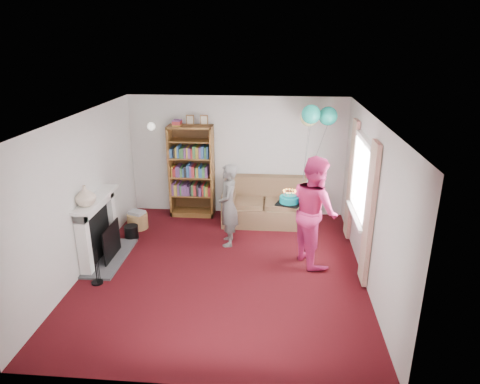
# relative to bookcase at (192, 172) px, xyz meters

# --- Properties ---
(ground) EXTENTS (5.00, 5.00, 0.00)m
(ground) POSITION_rel_bookcase_xyz_m (0.93, -2.30, -0.94)
(ground) COLOR #340807
(ground) RESTS_ON ground
(wall_back) EXTENTS (4.50, 0.02, 2.50)m
(wall_back) POSITION_rel_bookcase_xyz_m (0.93, 0.21, 0.31)
(wall_back) COLOR silver
(wall_back) RESTS_ON ground
(wall_left) EXTENTS (0.02, 5.00, 2.50)m
(wall_left) POSITION_rel_bookcase_xyz_m (-1.33, -2.30, 0.31)
(wall_left) COLOR silver
(wall_left) RESTS_ON ground
(wall_right) EXTENTS (0.02, 5.00, 2.50)m
(wall_right) POSITION_rel_bookcase_xyz_m (3.19, -2.30, 0.31)
(wall_right) COLOR silver
(wall_right) RESTS_ON ground
(ceiling) EXTENTS (4.50, 5.00, 0.01)m
(ceiling) POSITION_rel_bookcase_xyz_m (0.93, -2.30, 1.56)
(ceiling) COLOR white
(ceiling) RESTS_ON wall_back
(fireplace) EXTENTS (0.55, 1.80, 1.12)m
(fireplace) POSITION_rel_bookcase_xyz_m (-1.16, -2.11, -0.43)
(fireplace) COLOR #3F3F42
(fireplace) RESTS_ON ground
(window_bay) EXTENTS (0.14, 2.02, 2.20)m
(window_bay) POSITION_rel_bookcase_xyz_m (3.14, -1.70, 0.26)
(window_bay) COLOR white
(window_bay) RESTS_ON ground
(wall_sconce) EXTENTS (0.16, 0.23, 0.16)m
(wall_sconce) POSITION_rel_bookcase_xyz_m (-0.82, 0.06, 0.94)
(wall_sconce) COLOR gold
(wall_sconce) RESTS_ON ground
(bookcase) EXTENTS (0.91, 0.42, 2.14)m
(bookcase) POSITION_rel_bookcase_xyz_m (0.00, 0.00, 0.00)
(bookcase) COLOR #472B14
(bookcase) RESTS_ON ground
(sofa) EXTENTS (1.69, 0.89, 0.89)m
(sofa) POSITION_rel_bookcase_xyz_m (1.54, -0.23, -0.61)
(sofa) COLOR brown
(sofa) RESTS_ON ground
(wicker_basket) EXTENTS (0.41, 0.41, 0.36)m
(wicker_basket) POSITION_rel_bookcase_xyz_m (-0.97, -0.83, -0.78)
(wicker_basket) COLOR #A1754B
(wicker_basket) RESTS_ON ground
(person_striped) EXTENTS (0.42, 0.59, 1.52)m
(person_striped) POSITION_rel_bookcase_xyz_m (0.91, -1.35, -0.18)
(person_striped) COLOR black
(person_striped) RESTS_ON ground
(person_magenta) EXTENTS (0.99, 1.10, 1.84)m
(person_magenta) POSITION_rel_bookcase_xyz_m (2.40, -1.86, -0.02)
(person_magenta) COLOR #D32A6D
(person_magenta) RESTS_ON ground
(birthday_cake) EXTENTS (0.38, 0.38, 0.22)m
(birthday_cake) POSITION_rel_bookcase_xyz_m (1.98, -1.85, 0.16)
(birthday_cake) COLOR black
(birthday_cake) RESTS_ON ground
(balloons) EXTENTS (0.68, 0.73, 1.79)m
(balloons) POSITION_rel_bookcase_xyz_m (2.47, -0.37, 1.28)
(balloons) COLOR #3F3F3F
(balloons) RESTS_ON ground
(mantel_vase) EXTENTS (0.38, 0.38, 0.33)m
(mantel_vase) POSITION_rel_bookcase_xyz_m (-1.19, -2.45, 0.35)
(mantel_vase) COLOR beige
(mantel_vase) RESTS_ON fireplace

